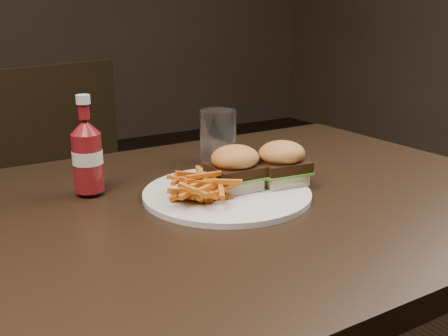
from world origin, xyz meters
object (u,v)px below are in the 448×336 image
ketchup_bottle (88,163)px  tumbler (218,138)px  chair_far (21,219)px  plate (227,194)px  dining_table (211,212)px

ketchup_bottle → tumbler: tumbler is taller
chair_far → plate: 0.99m
chair_far → tumbler: (0.30, -0.72, 0.38)m
tumbler → plate: bearing=-117.0°
chair_far → ketchup_bottle: ketchup_bottle is taller
ketchup_bottle → tumbler: 0.31m
dining_table → ketchup_bottle: 0.23m
dining_table → chair_far: (-0.16, 0.92, -0.30)m
ketchup_bottle → chair_far: bearing=89.8°
chair_far → plate: plate is taller
dining_table → chair_far: size_ratio=2.59×
tumbler → ketchup_bottle: bearing=-169.8°
dining_table → ketchup_bottle: ketchup_bottle is taller
chair_far → tumbler: size_ratio=3.82×
ketchup_bottle → plate: bearing=-33.7°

